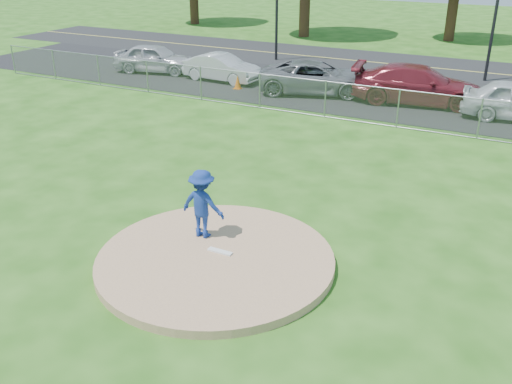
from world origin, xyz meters
TOP-DOWN VIEW (x-y plane):
  - ground at (0.00, 10.00)m, footprint 120.00×120.00m
  - pitchers_mound at (0.00, 0.00)m, footprint 5.40×5.40m
  - pitching_rubber at (0.00, 0.20)m, footprint 0.60×0.15m
  - chain_link_fence at (0.00, 12.00)m, footprint 40.00×0.06m
  - parking_lot at (0.00, 16.50)m, footprint 50.00×8.00m
  - street at (0.00, 24.00)m, footprint 60.00×7.00m
  - traffic_signal_left at (-8.76, 22.00)m, footprint 1.28×0.20m
  - pitcher at (-0.77, 0.72)m, footprint 1.11×0.66m
  - traffic_cone at (-7.53, 14.57)m, footprint 0.34×0.34m
  - parked_car_silver at (-13.33, 15.78)m, footprint 4.76×2.74m
  - parked_car_white at (-9.07, 15.68)m, footprint 4.19×1.70m
  - parked_car_gray at (-3.81, 15.53)m, footprint 5.87×4.00m
  - parked_car_darkred at (0.87, 15.93)m, footprint 6.03×3.15m

SIDE VIEW (x-z plane):
  - ground at x=0.00m, z-range 0.00..0.00m
  - street at x=0.00m, z-range 0.00..0.01m
  - parking_lot at x=0.00m, z-range 0.00..0.01m
  - pitchers_mound at x=0.00m, z-range 0.00..0.20m
  - pitching_rubber at x=0.00m, z-range 0.20..0.24m
  - traffic_cone at x=-7.53m, z-range 0.01..0.68m
  - parked_car_white at x=-9.07m, z-range 0.01..1.36m
  - chain_link_fence at x=0.00m, z-range 0.00..1.50m
  - parked_car_gray at x=-3.81m, z-range 0.01..1.50m
  - parked_car_silver at x=-13.33m, z-range 0.01..1.54m
  - parked_car_darkred at x=0.87m, z-range 0.01..1.68m
  - pitcher at x=-0.77m, z-range 0.20..1.90m
  - traffic_signal_left at x=-8.76m, z-range 0.56..6.16m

